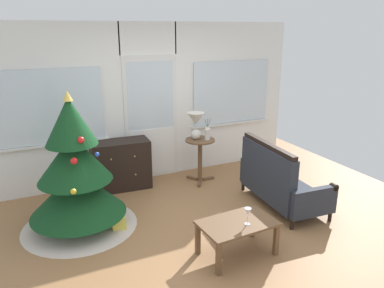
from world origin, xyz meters
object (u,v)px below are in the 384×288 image
side_table (200,152)px  table_lamp (196,122)px  christmas_tree (76,178)px  wine_glass (248,213)px  gift_box (118,223)px  flower_vase (207,133)px  settee_sofa (278,181)px  coffee_table (237,227)px  dresser_cabinet (121,165)px

side_table → table_lamp: table_lamp is taller
christmas_tree → wine_glass: christmas_tree is taller
table_lamp → gift_box: table_lamp is taller
flower_vase → table_lamp: bearing=148.0°
settee_sofa → gift_box: settee_sofa is taller
settee_sofa → wine_glass: (-1.09, -0.88, 0.17)m
christmas_tree → gift_box: size_ratio=10.04×
coffee_table → gift_box: 1.56m
christmas_tree → side_table: christmas_tree is taller
side_table → coffee_table: 2.12m
side_table → table_lamp: (-0.06, 0.04, 0.50)m
side_table → gift_box: side_table is taller
side_table → flower_vase: (0.10, -0.06, 0.33)m
side_table → coffee_table: bearing=-104.8°
table_lamp → wine_glass: 2.26m
side_table → wine_glass: (-0.47, -2.13, 0.03)m
flower_vase → wine_glass: flower_vase is taller
coffee_table → flower_vase: bearing=72.1°
settee_sofa → table_lamp: table_lamp is taller
side_table → coffee_table: size_ratio=0.84×
christmas_tree → flower_vase: bearing=15.4°
christmas_tree → settee_sofa: bearing=-12.7°
wine_glass → christmas_tree: bearing=136.9°
table_lamp → side_table: bearing=-33.7°
christmas_tree → settee_sofa: 2.75m
flower_vase → coffee_table: flower_vase is taller
settee_sofa → side_table: settee_sofa is taller
side_table → flower_vase: size_ratio=2.09×
wine_glass → table_lamp: bearing=79.3°
christmas_tree → dresser_cabinet: bearing=49.9°
coffee_table → settee_sofa: bearing=34.3°
christmas_tree → dresser_cabinet: size_ratio=1.91×
flower_vase → gift_box: 2.08m
settee_sofa → flower_vase: 1.38m
flower_vase → side_table: bearing=149.0°
settee_sofa → flower_vase: bearing=113.4°
gift_box → table_lamp: bearing=32.2°
flower_vase → coffee_table: 2.14m
dresser_cabinet → side_table: 1.29m
table_lamp → flower_vase: size_ratio=1.26×
table_lamp → settee_sofa: bearing=-62.4°
christmas_tree → wine_glass: (1.58, -1.48, -0.12)m
side_table → coffee_table: (-0.54, -2.04, -0.17)m
flower_vase → coffee_table: size_ratio=0.40×
settee_sofa → side_table: 1.40m
christmas_tree → flower_vase: 2.24m
wine_glass → dresser_cabinet: bearing=107.7°
dresser_cabinet → flower_vase: size_ratio=2.64×
coffee_table → side_table: bearing=75.2°
coffee_table → wine_glass: size_ratio=4.46×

